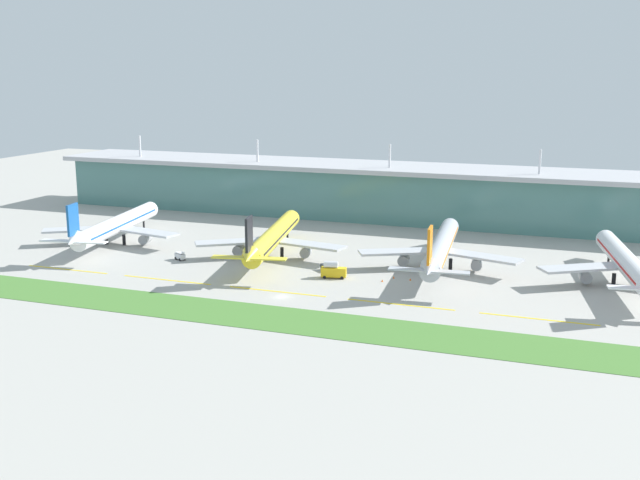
{
  "coord_description": "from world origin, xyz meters",
  "views": [
    {
      "loc": [
        75.32,
        -177.83,
        58.51
      ],
      "look_at": [
        -3.15,
        38.45,
        7.0
      ],
      "focal_mm": 42.98,
      "sensor_mm": 36.0,
      "label": 1
    }
  ],
  "objects_px": {
    "safety_cone_nose_front": "(410,279)",
    "baggage_cart": "(180,256)",
    "airliner_near_middle": "(273,237)",
    "pushback_tug": "(327,267)",
    "airliner_farthest": "(626,263)",
    "airliner_nearest": "(116,225)",
    "airliner_far_middle": "(441,248)",
    "safety_cone_right_wingtip": "(394,277)",
    "fuel_truck": "(333,270)",
    "safety_cone_left_wingtip": "(382,281)"
  },
  "relations": [
    {
      "from": "airliner_near_middle",
      "to": "safety_cone_left_wingtip",
      "type": "xyz_separation_m",
      "value": [
        40.4,
        -16.12,
        -6.11
      ]
    },
    {
      "from": "airliner_near_middle",
      "to": "safety_cone_nose_front",
      "type": "relative_size",
      "value": 101.56
    },
    {
      "from": "fuel_truck",
      "to": "safety_cone_nose_front",
      "type": "xyz_separation_m",
      "value": [
        21.46,
        4.95,
        -1.91
      ]
    },
    {
      "from": "airliner_farthest",
      "to": "airliner_near_middle",
      "type": "bearing_deg",
      "value": -178.17
    },
    {
      "from": "safety_cone_right_wingtip",
      "to": "fuel_truck",
      "type": "bearing_deg",
      "value": -161.76
    },
    {
      "from": "airliner_farthest",
      "to": "fuel_truck",
      "type": "xyz_separation_m",
      "value": [
        -78.38,
        -20.33,
        -4.19
      ]
    },
    {
      "from": "airliner_farthest",
      "to": "pushback_tug",
      "type": "height_order",
      "value": "airliner_farthest"
    },
    {
      "from": "safety_cone_nose_front",
      "to": "airliner_farthest",
      "type": "bearing_deg",
      "value": 15.12
    },
    {
      "from": "pushback_tug",
      "to": "airliner_farthest",
      "type": "bearing_deg",
      "value": 9.14
    },
    {
      "from": "pushback_tug",
      "to": "airliner_near_middle",
      "type": "bearing_deg",
      "value": 155.5
    },
    {
      "from": "airliner_near_middle",
      "to": "airliner_farthest",
      "type": "xyz_separation_m",
      "value": [
        104.41,
        3.33,
        -0.0
      ]
    },
    {
      "from": "airliner_farthest",
      "to": "baggage_cart",
      "type": "distance_m",
      "value": 131.5
    },
    {
      "from": "airliner_near_middle",
      "to": "fuel_truck",
      "type": "height_order",
      "value": "airliner_near_middle"
    },
    {
      "from": "airliner_nearest",
      "to": "baggage_cart",
      "type": "xyz_separation_m",
      "value": [
        31.9,
        -12.75,
        -5.19
      ]
    },
    {
      "from": "safety_cone_nose_front",
      "to": "safety_cone_right_wingtip",
      "type": "relative_size",
      "value": 1.0
    },
    {
      "from": "airliner_farthest",
      "to": "baggage_cart",
      "type": "xyz_separation_m",
      "value": [
        -130.33,
        -16.74,
        -5.19
      ]
    },
    {
      "from": "safety_cone_nose_front",
      "to": "safety_cone_left_wingtip",
      "type": "bearing_deg",
      "value": -150.17
    },
    {
      "from": "airliner_nearest",
      "to": "safety_cone_nose_front",
      "type": "distance_m",
      "value": 106.1
    },
    {
      "from": "airliner_nearest",
      "to": "baggage_cart",
      "type": "bearing_deg",
      "value": -21.79
    },
    {
      "from": "safety_cone_right_wingtip",
      "to": "baggage_cart",
      "type": "bearing_deg",
      "value": -178.46
    },
    {
      "from": "baggage_cart",
      "to": "pushback_tug",
      "type": "distance_m",
      "value": 47.89
    },
    {
      "from": "airliner_near_middle",
      "to": "pushback_tug",
      "type": "relative_size",
      "value": 14.49
    },
    {
      "from": "airliner_farthest",
      "to": "pushback_tug",
      "type": "distance_m",
      "value": 83.8
    },
    {
      "from": "airliner_nearest",
      "to": "safety_cone_nose_front",
      "type": "height_order",
      "value": "airliner_nearest"
    },
    {
      "from": "airliner_nearest",
      "to": "baggage_cart",
      "type": "distance_m",
      "value": 34.75
    },
    {
      "from": "airliner_nearest",
      "to": "pushback_tug",
      "type": "bearing_deg",
      "value": -6.66
    },
    {
      "from": "pushback_tug",
      "to": "safety_cone_right_wingtip",
      "type": "relative_size",
      "value": 7.01
    },
    {
      "from": "baggage_cart",
      "to": "safety_cone_nose_front",
      "type": "distance_m",
      "value": 73.43
    },
    {
      "from": "airliner_far_middle",
      "to": "pushback_tug",
      "type": "relative_size",
      "value": 14.62
    },
    {
      "from": "baggage_cart",
      "to": "airliner_nearest",
      "type": "bearing_deg",
      "value": 158.21
    },
    {
      "from": "airliner_farthest",
      "to": "safety_cone_right_wingtip",
      "type": "xyz_separation_m",
      "value": [
        -61.88,
        -14.9,
        -6.1
      ]
    },
    {
      "from": "airliner_farthest",
      "to": "fuel_truck",
      "type": "height_order",
      "value": "airliner_farthest"
    },
    {
      "from": "safety_cone_nose_front",
      "to": "baggage_cart",
      "type": "bearing_deg",
      "value": -178.94
    },
    {
      "from": "safety_cone_left_wingtip",
      "to": "safety_cone_nose_front",
      "type": "relative_size",
      "value": 1.0
    },
    {
      "from": "airliner_nearest",
      "to": "safety_cone_nose_front",
      "type": "relative_size",
      "value": 97.86
    },
    {
      "from": "airliner_nearest",
      "to": "airliner_near_middle",
      "type": "distance_m",
      "value": 57.82
    },
    {
      "from": "airliner_near_middle",
      "to": "safety_cone_right_wingtip",
      "type": "relative_size",
      "value": 101.56
    },
    {
      "from": "airliner_near_middle",
      "to": "pushback_tug",
      "type": "xyz_separation_m",
      "value": [
        21.85,
        -9.96,
        -5.36
      ]
    },
    {
      "from": "fuel_truck",
      "to": "airliner_near_middle",
      "type": "bearing_deg",
      "value": 146.85
    },
    {
      "from": "airliner_near_middle",
      "to": "safety_cone_right_wingtip",
      "type": "xyz_separation_m",
      "value": [
        42.54,
        -11.57,
        -6.11
      ]
    },
    {
      "from": "airliner_far_middle",
      "to": "safety_cone_left_wingtip",
      "type": "bearing_deg",
      "value": -121.79
    },
    {
      "from": "airliner_farthest",
      "to": "fuel_truck",
      "type": "relative_size",
      "value": 8.94
    },
    {
      "from": "airliner_nearest",
      "to": "airliner_far_middle",
      "type": "relative_size",
      "value": 0.96
    },
    {
      "from": "airliner_farthest",
      "to": "safety_cone_right_wingtip",
      "type": "height_order",
      "value": "airliner_farthest"
    },
    {
      "from": "fuel_truck",
      "to": "pushback_tug",
      "type": "bearing_deg",
      "value": 120.72
    },
    {
      "from": "baggage_cart",
      "to": "fuel_truck",
      "type": "distance_m",
      "value": 52.09
    },
    {
      "from": "baggage_cart",
      "to": "airliner_farthest",
      "type": "bearing_deg",
      "value": 7.32
    },
    {
      "from": "airliner_near_middle",
      "to": "fuel_truck",
      "type": "relative_size",
      "value": 9.38
    },
    {
      "from": "safety_cone_left_wingtip",
      "to": "safety_cone_right_wingtip",
      "type": "relative_size",
      "value": 1.0
    },
    {
      "from": "fuel_truck",
      "to": "safety_cone_nose_front",
      "type": "distance_m",
      "value": 22.1
    }
  ]
}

